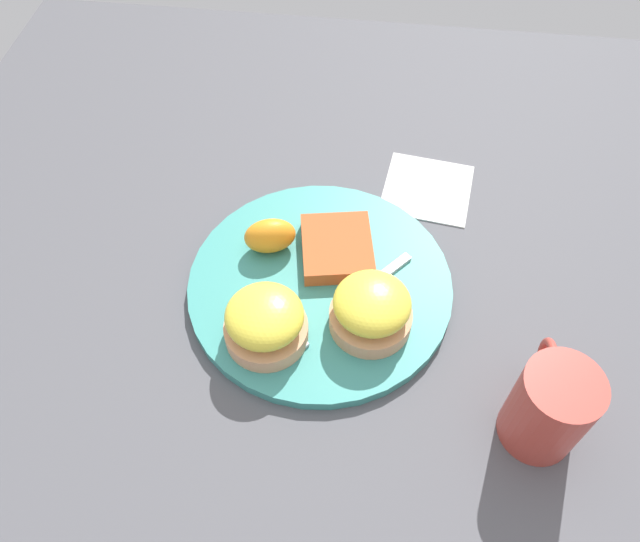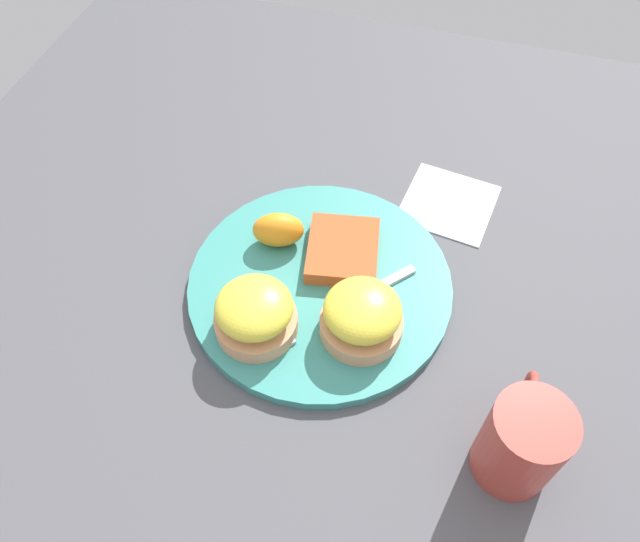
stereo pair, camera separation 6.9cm
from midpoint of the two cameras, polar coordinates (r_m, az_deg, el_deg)
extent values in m
plane|color=#4C4C51|center=(0.72, 2.75, -1.79)|extent=(1.10, 1.10, 0.00)
cylinder|color=teal|center=(0.71, 2.77, -1.47)|extent=(0.30, 0.30, 0.01)
cylinder|color=tan|center=(0.67, -2.89, -4.93)|extent=(0.09, 0.09, 0.02)
ellipsoid|color=yellow|center=(0.64, -3.00, -3.54)|extent=(0.08, 0.08, 0.04)
cylinder|color=tan|center=(0.67, 6.75, -5.14)|extent=(0.09, 0.09, 0.02)
ellipsoid|color=yellow|center=(0.64, 7.00, -3.77)|extent=(0.08, 0.08, 0.04)
cube|color=#B55127|center=(0.72, 4.83, 1.71)|extent=(0.11, 0.10, 0.02)
ellipsoid|color=orange|center=(0.72, -1.13, 3.60)|extent=(0.05, 0.07, 0.04)
cube|color=silver|center=(0.70, 7.82, -1.84)|extent=(0.09, 0.08, 0.00)
cube|color=silver|center=(0.66, -1.30, -6.82)|extent=(0.05, 0.05, 0.00)
cylinder|color=#B23D33|center=(0.62, 21.15, -14.78)|extent=(0.07, 0.07, 0.10)
torus|color=#B23D33|center=(0.63, 21.55, -11.07)|extent=(0.05, 0.01, 0.05)
cube|color=white|center=(0.82, 14.06, 5.91)|extent=(0.12, 0.12, 0.00)
camera|label=1|loc=(0.03, -87.13, 3.91)|focal=35.00mm
camera|label=2|loc=(0.03, 92.87, -3.91)|focal=35.00mm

